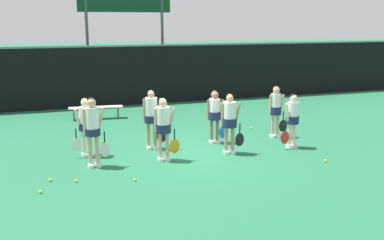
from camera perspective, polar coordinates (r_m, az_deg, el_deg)
name	(u,v)px	position (r m, az deg, el deg)	size (l,w,h in m)	color
ground_plane	(192,151)	(12.99, 0.02, -3.94)	(140.00, 140.00, 0.00)	#216642
fence_windscreen	(134,75)	(20.15, -7.37, 5.71)	(60.00, 0.08, 2.67)	black
scoreboard	(125,9)	(21.58, -8.52, 13.73)	(4.32, 0.15, 5.29)	#515156
bench_courtside	(96,108)	(17.53, -12.10, 1.45)	(2.05, 0.56, 0.47)	silver
player_0	(93,125)	(11.59, -12.51, -0.68)	(0.66, 0.39, 1.81)	tan
player_1	(164,124)	(11.89, -3.64, -0.50)	(0.68, 0.41, 1.69)	tan
player_2	(230,119)	(12.55, 4.82, 0.19)	(0.68, 0.41, 1.70)	tan
player_3	(293,116)	(13.42, 12.64, 0.46)	(0.65, 0.38, 1.61)	beige
player_4	(86,122)	(12.60, -13.34, -0.25)	(0.67, 0.41, 1.62)	beige
player_5	(152,115)	(13.01, -5.15, 0.70)	(0.69, 0.40, 1.74)	tan
player_6	(215,112)	(13.65, 2.92, 1.00)	(0.68, 0.39, 1.62)	#8C664C
player_7	(276,107)	(14.57, 10.61, 1.59)	(0.65, 0.36, 1.66)	tan
tennis_ball_0	(102,142)	(14.11, -11.30, -2.71)	(0.07, 0.07, 0.07)	#CCE033
tennis_ball_1	(50,180)	(11.06, -17.56, -7.28)	(0.07, 0.07, 0.07)	#CCE033
tennis_ball_2	(251,128)	(15.76, 7.49, -0.99)	(0.07, 0.07, 0.07)	#CCE033
tennis_ball_3	(76,181)	(10.86, -14.52, -7.48)	(0.07, 0.07, 0.07)	#CCE033
tennis_ball_4	(40,192)	(10.40, -18.70, -8.63)	(0.07, 0.07, 0.07)	#CCE033
tennis_ball_5	(135,180)	(10.66, -7.23, -7.55)	(0.07, 0.07, 0.07)	#CCE033
tennis_ball_6	(325,161)	(12.48, 16.58, -4.98)	(0.07, 0.07, 0.07)	#CCE033
tennis_ball_7	(100,158)	(12.50, -11.63, -4.70)	(0.07, 0.07, 0.07)	#CCE033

